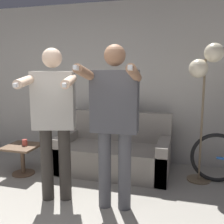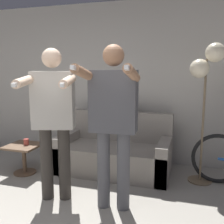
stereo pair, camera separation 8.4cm
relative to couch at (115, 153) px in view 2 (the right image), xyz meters
name	(u,v)px [view 2 (the right image)]	position (x,y,z in m)	size (l,w,h in m)	color
wall_back	(102,83)	(-0.40, 0.59, 1.03)	(10.00, 0.05, 2.60)	#B7B2A8
couch	(115,153)	(0.00, 0.00, 0.00)	(1.66, 0.81, 0.87)	gray
person_left	(53,114)	(-0.41, -1.04, 0.75)	(0.65, 0.77, 1.76)	#38332D
person_right	(113,115)	(0.30, -1.04, 0.78)	(0.59, 0.70, 1.78)	#56565B
cat	(127,106)	(0.12, 0.29, 0.68)	(0.40, 0.15, 0.19)	#B7AD9E
floor_lamp	(207,71)	(1.24, -0.01, 1.23)	(0.43, 0.32, 1.86)	#756047
side_table	(24,153)	(-1.25, -0.49, 0.04)	(0.47, 0.47, 0.43)	brown
cup	(26,142)	(-1.21, -0.47, 0.20)	(0.07, 0.07, 0.09)	#B7473D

